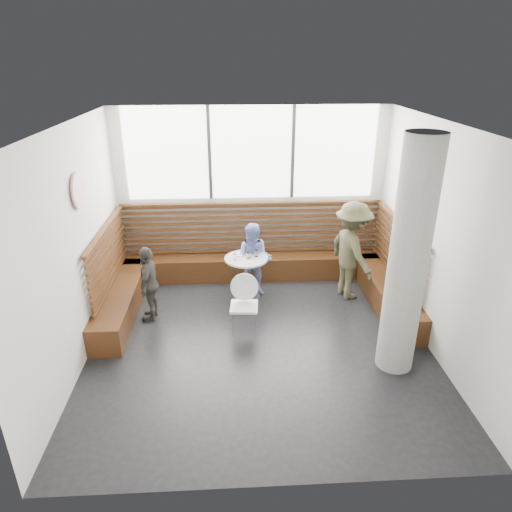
{
  "coord_description": "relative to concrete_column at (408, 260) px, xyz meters",
  "views": [
    {
      "loc": [
        -0.38,
        -5.75,
        3.99
      ],
      "look_at": [
        0.0,
        1.0,
        1.0
      ],
      "focal_mm": 32.0,
      "sensor_mm": 36.0,
      "label": 1
    }
  ],
  "objects": [
    {
      "name": "plate_near",
      "position": [
        -2.13,
        2.17,
        -0.82
      ],
      "size": [
        0.2,
        0.2,
        0.01
      ],
      "primitive_type": "cylinder",
      "color": "white",
      "rests_on": "cafe_table"
    },
    {
      "name": "wall_art",
      "position": [
        -4.31,
        1.0,
        0.7
      ],
      "size": [
        0.03,
        0.5,
        0.5
      ],
      "primitive_type": "cylinder",
      "rotation": [
        0.0,
        1.57,
        0.0
      ],
      "color": "white",
      "rests_on": "room"
    },
    {
      "name": "child_back",
      "position": [
        -1.85,
        2.19,
        -0.93
      ],
      "size": [
        0.75,
        0.65,
        1.33
      ],
      "primitive_type": "imported",
      "rotation": [
        0.0,
        0.0,
        -0.25
      ],
      "color": "#7C8DD8",
      "rests_on": "ground"
    },
    {
      "name": "glass_right",
      "position": [
        -1.82,
        2.09,
        -0.76
      ],
      "size": [
        0.08,
        0.08,
        0.12
      ],
      "primitive_type": "cylinder",
      "color": "white",
      "rests_on": "cafe_table"
    },
    {
      "name": "cafe_table",
      "position": [
        -1.99,
        2.04,
        -1.04
      ],
      "size": [
        0.75,
        0.75,
        0.78
      ],
      "color": "silver",
      "rests_on": "ground"
    },
    {
      "name": "plate_far",
      "position": [
        -1.94,
        2.2,
        -0.82
      ],
      "size": [
        0.18,
        0.18,
        0.01
      ],
      "primitive_type": "cylinder",
      "color": "white",
      "rests_on": "cafe_table"
    },
    {
      "name": "concrete_column",
      "position": [
        0.0,
        0.0,
        0.0
      ],
      "size": [
        0.5,
        0.5,
        3.2
      ],
      "primitive_type": "cylinder",
      "color": "gray",
      "rests_on": "ground"
    },
    {
      "name": "booth",
      "position": [
        -1.85,
        2.37,
        -1.19
      ],
      "size": [
        5.0,
        2.5,
        1.44
      ],
      "color": "#3A200E",
      "rests_on": "ground"
    },
    {
      "name": "child_left",
      "position": [
        -3.58,
        1.45,
        -0.97
      ],
      "size": [
        0.37,
        0.76,
        1.26
      ],
      "primitive_type": "imported",
      "rotation": [
        0.0,
        0.0,
        -1.65
      ],
      "color": "#43413C",
      "rests_on": "ground"
    },
    {
      "name": "menu_card",
      "position": [
        -1.97,
        1.88,
        -0.82
      ],
      "size": [
        0.21,
        0.17,
        0.0
      ],
      "primitive_type": "cube",
      "rotation": [
        0.0,
        0.0,
        -0.21
      ],
      "color": "#A5C64C",
      "rests_on": "cafe_table"
    },
    {
      "name": "room",
      "position": [
        -1.85,
        0.6,
        0.0
      ],
      "size": [
        5.0,
        5.0,
        3.2
      ],
      "color": "silver",
      "rests_on": "ground"
    },
    {
      "name": "glass_mid",
      "position": [
        -1.96,
        2.02,
        -0.77
      ],
      "size": [
        0.07,
        0.07,
        0.11
      ],
      "primitive_type": "cylinder",
      "color": "white",
      "rests_on": "cafe_table"
    },
    {
      "name": "adult_man",
      "position": [
        -0.16,
        2.01,
        -0.72
      ],
      "size": [
        0.96,
        1.28,
        1.75
      ],
      "primitive_type": "imported",
      "rotation": [
        0.0,
        0.0,
        1.88
      ],
      "color": "#484830",
      "rests_on": "ground"
    },
    {
      "name": "glass_left",
      "position": [
        -2.18,
        1.98,
        -0.77
      ],
      "size": [
        0.07,
        0.07,
        0.11
      ],
      "primitive_type": "cylinder",
      "color": "white",
      "rests_on": "cafe_table"
    },
    {
      "name": "cafe_chair",
      "position": [
        -2.07,
        1.01,
        -1.06
      ],
      "size": [
        0.44,
        0.43,
        0.91
      ],
      "rotation": [
        0.0,
        0.0,
        -0.07
      ],
      "color": "white",
      "rests_on": "ground"
    }
  ]
}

